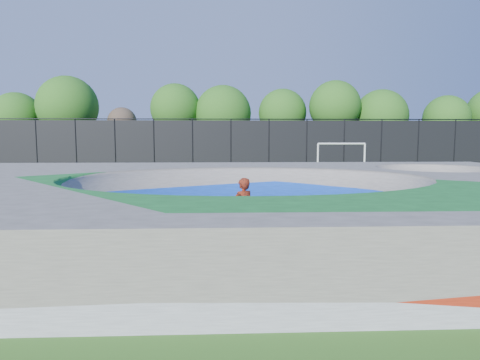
% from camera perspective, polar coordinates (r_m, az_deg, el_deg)
% --- Properties ---
extents(ground, '(120.00, 120.00, 0.00)m').
position_cam_1_polar(ground, '(13.00, 0.83, -6.21)').
color(ground, '#2D5E1A').
rests_on(ground, ground).
extents(skate_deck, '(22.00, 14.00, 1.50)m').
position_cam_1_polar(skate_deck, '(12.86, 0.83, -2.95)').
color(skate_deck, gray).
rests_on(skate_deck, ground).
extents(skater, '(0.73, 0.66, 1.67)m').
position_cam_1_polar(skater, '(10.98, 0.39, -4.05)').
color(skater, red).
rests_on(skater, ground).
extents(skateboard, '(0.74, 0.67, 0.05)m').
position_cam_1_polar(skateboard, '(11.15, 0.39, -8.15)').
color(skateboard, black).
rests_on(skateboard, ground).
extents(soccer_goal, '(3.38, 0.12, 2.23)m').
position_cam_1_polar(soccer_goal, '(30.25, 13.37, 3.56)').
color(soccer_goal, white).
rests_on(soccer_goal, ground).
extents(fence, '(48.09, 0.09, 4.04)m').
position_cam_1_polar(fence, '(33.70, -1.22, 4.89)').
color(fence, black).
rests_on(fence, ground).
extents(treeline, '(51.98, 6.59, 7.86)m').
position_cam_1_polar(treeline, '(38.91, -2.14, 9.05)').
color(treeline, '#473423').
rests_on(treeline, ground).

